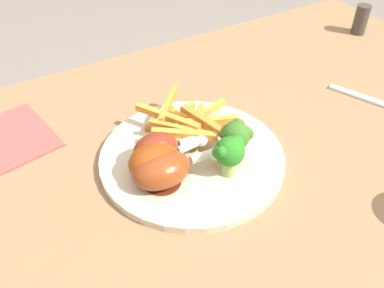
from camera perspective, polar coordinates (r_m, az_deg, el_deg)
The scene contains 10 objects.
dining_table at distance 0.67m, azimuth 0.55°, elevation -10.71°, with size 1.27×0.75×0.73m.
dinner_plate at distance 0.62m, azimuth -0.00°, elevation -1.82°, with size 0.27×0.27×0.01m, color beige.
broccoli_floret_front at distance 0.60m, azimuth 5.97°, elevation 1.15°, with size 0.05×0.04×0.05m.
broccoli_floret_middle at distance 0.56m, azimuth 5.21°, elevation -1.08°, with size 0.05×0.04×0.06m.
carrot_fries_pile at distance 0.64m, azimuth -0.58°, elevation 2.89°, with size 0.15×0.17×0.04m.
chicken_drumstick_near at distance 0.56m, azimuth -3.82°, elevation -3.41°, with size 0.13×0.06×0.05m.
chicken_drumstick_far at distance 0.57m, azimuth -4.86°, elevation -2.18°, with size 0.13×0.06×0.05m.
chicken_drumstick_extra at distance 0.58m, azimuth -4.53°, elevation -0.77°, with size 0.11×0.05×0.05m.
fork at distance 0.80m, azimuth 24.40°, elevation 4.89°, with size 0.19×0.01×0.01m, color silver.
pepper_shaker at distance 1.02m, azimuth 21.88°, elevation 15.36°, with size 0.03×0.03×0.06m, color #423833.
Camera 1 is at (-0.21, -0.36, 1.15)m, focal length 39.44 mm.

